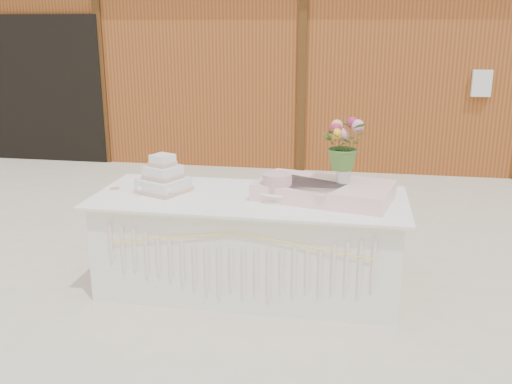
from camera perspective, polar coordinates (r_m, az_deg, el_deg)
ground at (r=4.66m, az=-0.65°, el=-9.56°), size 80.00×80.00×0.00m
barn at (r=10.15m, az=5.73°, el=14.18°), size 12.60×4.60×3.30m
cake_table at (r=4.50m, az=-0.68°, el=-5.15°), size 2.40×1.00×0.77m
wedding_cake at (r=4.54m, az=-9.24°, el=1.26°), size 0.44×0.44×0.30m
pink_cake_stand at (r=4.26m, az=2.12°, el=0.66°), size 0.28×0.28×0.20m
satin_runner at (r=4.35m, az=6.84°, el=0.16°), size 1.09×0.78×0.13m
flower_vase at (r=4.34m, az=8.76°, el=1.93°), size 0.11×0.11×0.15m
bouquet at (r=4.29m, az=8.91°, el=5.33°), size 0.36×0.31×0.38m
loose_flowers at (r=4.81m, az=-12.65°, el=0.81°), size 0.17×0.37×0.02m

